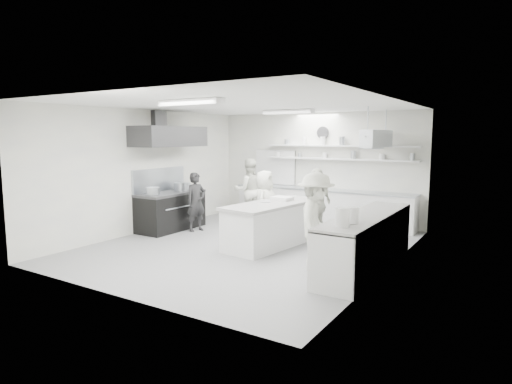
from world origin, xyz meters
The scene contains 27 objects.
floor centered at (0.00, 0.00, -0.01)m, with size 6.00×7.00×0.02m, color gray.
ceiling centered at (0.00, 0.00, 3.01)m, with size 6.00×7.00×0.02m, color white.
wall_back centered at (0.00, 3.50, 1.50)m, with size 6.00×0.04×3.00m, color silver.
wall_front centered at (0.00, -3.50, 1.50)m, with size 6.00×0.04×3.00m, color silver.
wall_left centered at (-3.00, 0.00, 1.50)m, with size 0.04×7.00×3.00m, color silver.
wall_right centered at (3.00, 0.00, 1.50)m, with size 0.04×7.00×3.00m, color silver.
stove centered at (-2.60, 0.40, 0.45)m, with size 0.80×1.80×0.90m, color black.
exhaust_hood centered at (-2.60, 0.40, 2.35)m, with size 0.85×2.00×0.50m, color #373739.
back_counter centered at (0.30, 3.20, 0.46)m, with size 5.00×0.60×0.92m, color silver.
shelf_lower centered at (0.70, 3.37, 1.75)m, with size 4.20×0.26×0.04m, color silver.
shelf_upper centered at (0.70, 3.37, 2.10)m, with size 4.20×0.26×0.04m, color silver.
pass_through_window centered at (-1.30, 3.48, 1.45)m, with size 1.30×0.04×1.00m, color black.
wall_clock centered at (0.20, 3.46, 2.45)m, with size 0.32×0.32×0.05m, color silver.
right_counter centered at (2.65, -0.20, 0.47)m, with size 0.74×3.30×0.94m, color silver.
pot_rack centered at (2.00, 2.40, 2.30)m, with size 0.30×1.60×0.40m, color #A8AFB9.
light_fixture_front centered at (0.00, -1.80, 2.94)m, with size 1.30×0.25×0.10m, color silver.
light_fixture_rear centered at (0.00, 1.80, 2.94)m, with size 1.30×0.25×0.10m, color silver.
prep_island centered at (0.39, 0.37, 0.44)m, with size 0.90×2.40×0.89m, color silver.
stove_pot centered at (-2.60, 0.80, 1.04)m, with size 0.36×0.36×0.26m, color #A8AFB9.
cook_stove centered at (-1.94, 0.61, 0.73)m, with size 0.54×0.35×1.47m, color black.
cook_back centered at (-1.47, 2.30, 0.88)m, with size 0.85×0.66×1.75m, color silver.
cook_island_left centered at (-0.17, 0.98, 0.78)m, with size 0.77×0.50×1.57m, color silver.
cook_island_right centered at (1.02, 1.32, 0.82)m, with size 0.97×0.40×1.65m, color silver.
cook_right centered at (1.89, -0.70, 0.87)m, with size 1.12×0.65×1.74m, color silver.
bowl_island_a centered at (0.20, 0.40, 0.92)m, with size 0.25×0.25×0.06m, color #A8AFB9.
bowl_island_b centered at (0.26, 1.01, 0.92)m, with size 0.20×0.20×0.06m, color silver.
bowl_right centered at (2.64, -1.11, 0.97)m, with size 0.25×0.25×0.06m, color silver.
Camera 1 is at (5.02, -7.68, 2.37)m, focal length 30.58 mm.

